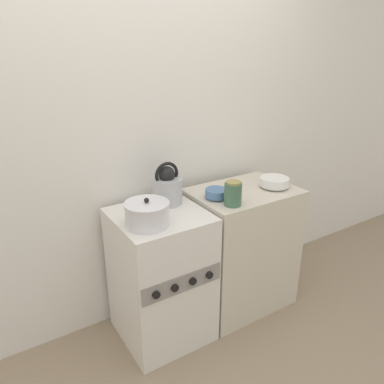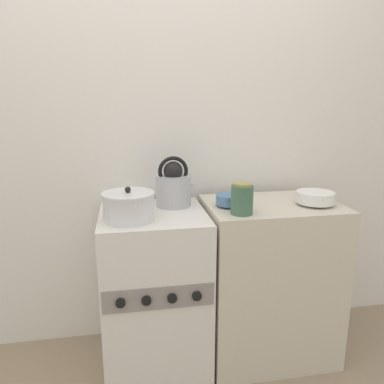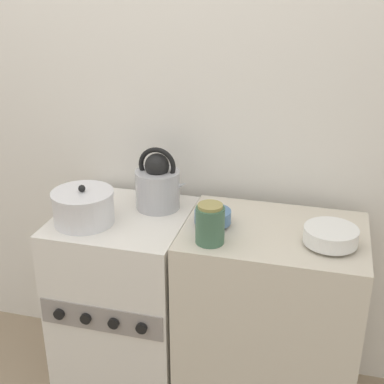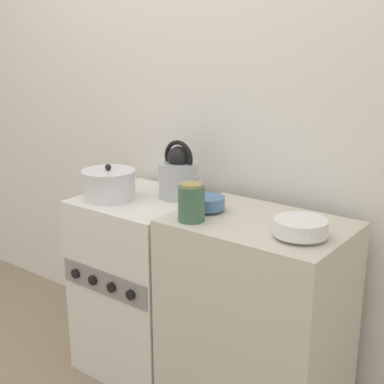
% 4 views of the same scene
% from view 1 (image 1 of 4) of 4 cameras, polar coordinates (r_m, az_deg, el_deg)
% --- Properties ---
extents(ground_plane, '(12.00, 12.00, 0.00)m').
position_cam_1_polar(ground_plane, '(2.49, -1.30, -23.71)').
color(ground_plane, gray).
extents(wall_back, '(7.00, 0.06, 2.50)m').
position_cam_1_polar(wall_back, '(2.34, -9.16, 8.50)').
color(wall_back, silver).
rests_on(wall_back, ground_plane).
extents(stove, '(0.53, 0.55, 0.85)m').
position_cam_1_polar(stove, '(2.39, -4.69, -12.63)').
color(stove, silver).
rests_on(stove, ground_plane).
extents(counter, '(0.69, 0.50, 0.88)m').
position_cam_1_polar(counter, '(2.67, 7.48, -8.48)').
color(counter, beige).
rests_on(counter, ground_plane).
extents(kettle, '(0.23, 0.18, 0.26)m').
position_cam_1_polar(kettle, '(2.29, -3.78, 0.73)').
color(kettle, '#B2B2B7').
rests_on(kettle, stove).
extents(cooking_pot, '(0.24, 0.24, 0.16)m').
position_cam_1_polar(cooking_pot, '(2.03, -6.85, -3.33)').
color(cooking_pot, silver).
rests_on(cooking_pot, stove).
extents(enamel_bowl, '(0.19, 0.19, 0.07)m').
position_cam_1_polar(enamel_bowl, '(2.55, 12.43, 1.52)').
color(enamel_bowl, white).
rests_on(enamel_bowl, counter).
extents(small_ceramic_bowl, '(0.14, 0.14, 0.06)m').
position_cam_1_polar(small_ceramic_bowl, '(2.32, 3.74, -0.18)').
color(small_ceramic_bowl, '#4C729E').
rests_on(small_ceramic_bowl, counter).
extents(storage_jar, '(0.10, 0.10, 0.15)m').
position_cam_1_polar(storage_jar, '(2.22, 6.25, -0.25)').
color(storage_jar, '#3F664C').
rests_on(storage_jar, counter).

